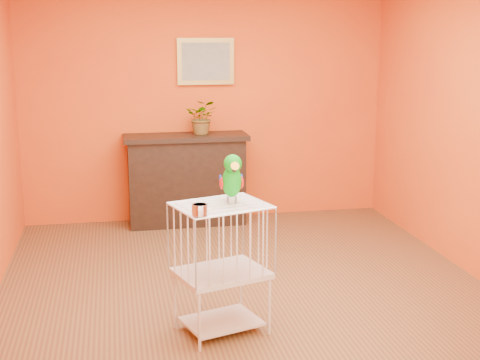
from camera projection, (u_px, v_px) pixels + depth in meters
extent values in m
plane|color=brown|center=(246.00, 290.00, 5.48)|extent=(4.50, 4.50, 0.00)
plane|color=#D85414|center=(206.00, 103.00, 7.35)|extent=(4.00, 0.00, 4.00)
plane|color=#D85414|center=(343.00, 206.00, 3.04)|extent=(4.00, 0.00, 4.00)
cube|color=black|center=(187.00, 182.00, 7.27)|extent=(1.24, 0.41, 0.93)
cube|color=black|center=(186.00, 137.00, 7.16)|extent=(1.33, 0.48, 0.05)
cube|color=black|center=(189.00, 186.00, 7.09)|extent=(0.87, 0.02, 0.47)
cube|color=#5F291B|center=(163.00, 193.00, 7.20)|extent=(0.05, 0.19, 0.29)
cube|color=#244522|center=(171.00, 193.00, 7.21)|extent=(0.05, 0.19, 0.29)
cube|color=#5F291B|center=(180.00, 193.00, 7.23)|extent=(0.05, 0.19, 0.29)
cube|color=#244522|center=(189.00, 192.00, 7.25)|extent=(0.05, 0.19, 0.29)
cube|color=#5F291B|center=(199.00, 192.00, 7.27)|extent=(0.05, 0.19, 0.29)
imported|color=#26722D|center=(202.00, 121.00, 7.20)|extent=(0.43, 0.45, 0.29)
cube|color=#AB8F3D|center=(206.00, 61.00, 7.22)|extent=(0.62, 0.03, 0.50)
cube|color=gray|center=(206.00, 61.00, 7.21)|extent=(0.52, 0.01, 0.40)
cube|color=beige|center=(222.00, 321.00, 4.71)|extent=(0.60, 0.53, 0.02)
cube|color=beige|center=(221.00, 273.00, 4.64)|extent=(0.71, 0.62, 0.04)
cube|color=beige|center=(221.00, 205.00, 4.53)|extent=(0.71, 0.62, 0.01)
cylinder|color=beige|center=(199.00, 322.00, 4.38)|extent=(0.02, 0.02, 0.41)
cylinder|color=beige|center=(269.00, 307.00, 4.63)|extent=(0.02, 0.02, 0.41)
cylinder|color=beige|center=(175.00, 300.00, 4.74)|extent=(0.02, 0.02, 0.41)
cylinder|color=beige|center=(241.00, 287.00, 4.99)|extent=(0.02, 0.02, 0.41)
cylinder|color=silver|center=(200.00, 210.00, 4.24)|extent=(0.10, 0.10, 0.07)
cylinder|color=#59544C|center=(228.00, 200.00, 4.56)|extent=(0.02, 0.02, 0.05)
cylinder|color=#59544C|center=(236.00, 200.00, 4.57)|extent=(0.02, 0.02, 0.05)
ellipsoid|color=#0E9806|center=(232.00, 182.00, 4.53)|extent=(0.13, 0.19, 0.25)
ellipsoid|color=#0E9806|center=(233.00, 164.00, 4.47)|extent=(0.12, 0.13, 0.12)
cone|color=orange|center=(234.00, 167.00, 4.41)|extent=(0.06, 0.08, 0.08)
cone|color=black|center=(234.00, 170.00, 4.43)|extent=(0.03, 0.03, 0.03)
sphere|color=black|center=(227.00, 162.00, 4.44)|extent=(0.02, 0.02, 0.02)
sphere|color=black|center=(240.00, 162.00, 4.45)|extent=(0.02, 0.02, 0.02)
ellipsoid|color=#A50C0C|center=(222.00, 183.00, 4.53)|extent=(0.03, 0.07, 0.09)
ellipsoid|color=navy|center=(241.00, 182.00, 4.56)|extent=(0.03, 0.07, 0.09)
cone|color=#0E9806|center=(230.00, 191.00, 4.63)|extent=(0.08, 0.17, 0.14)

